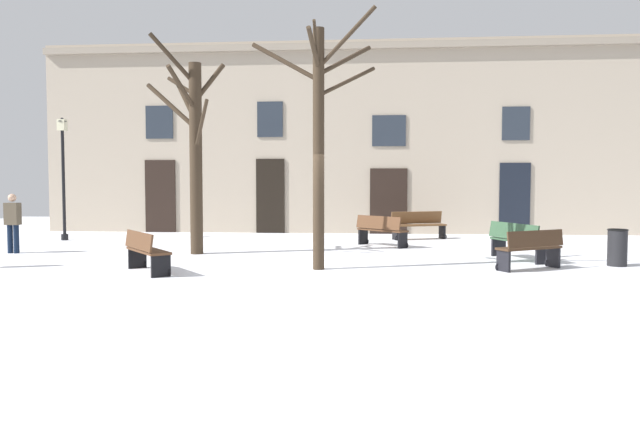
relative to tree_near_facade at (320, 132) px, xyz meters
The scene contains 12 objects.
ground_plane 3.00m from the tree_near_facade, 116.19° to the left, with size 35.12×35.12×0.00m, color white.
building_facade 9.20m from the tree_near_facade, 91.16° to the left, with size 21.95×0.60×7.02m.
tree_near_facade is the anchor object (origin of this frame).
tree_left_of_center 4.31m from the tree_near_facade, 145.03° to the left, with size 2.19×1.69×5.67m.
streetlamp 10.51m from the tree_near_facade, 147.15° to the left, with size 0.30×0.30×3.97m.
litter_bin 7.22m from the tree_near_facade, ahead, with size 0.45×0.45×0.84m.
bench_back_to_back_right 4.47m from the tree_near_facade, 167.15° to the right, with size 1.38×1.55×0.87m.
bench_facing_shops 5.52m from the tree_near_facade, 73.46° to the left, with size 1.53×1.45×0.91m.
bench_back_to_back_left 5.64m from the tree_near_facade, 22.45° to the left, with size 1.19×1.85×0.91m.
bench_near_lamp 7.92m from the tree_near_facade, 69.25° to the left, with size 1.87×1.09×0.92m.
bench_by_litter_bin 5.22m from the tree_near_facade, ahead, with size 1.56×1.17×0.87m.
person_near_bench 8.93m from the tree_near_facade, 165.34° to the left, with size 0.39×0.24×1.58m.
Camera 1 is at (1.29, -13.39, 1.93)m, focal length 33.84 mm.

